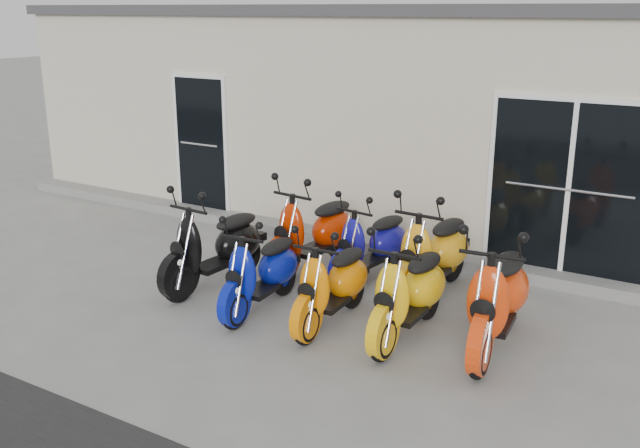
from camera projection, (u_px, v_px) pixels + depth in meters
The scene contains 14 objects.
ground at pixel (294, 296), 8.53m from camera, with size 80.00×80.00×0.00m, color gray.
building at pixel (458, 111), 12.32m from camera, with size 14.00×6.00×3.20m, color beige.
roof_cap at pixel (463, 10), 11.84m from camera, with size 14.20×6.20×0.16m, color #3F3F42.
front_step at pixel (372, 244), 10.17m from camera, with size 14.00×0.40×0.15m, color gray.
door_left at pixel (201, 140), 11.53m from camera, with size 1.07×0.08×2.22m, color black.
door_right at pixel (570, 184), 8.65m from camera, with size 2.02×0.08×2.22m, color black.
scooter_front_black at pixel (215, 235), 8.66m from camera, with size 0.66×1.81×1.34m, color black, non-canonical shape.
scooter_front_blue at pixel (261, 261), 7.97m from camera, with size 0.59×1.62×1.20m, color #08169C, non-canonical shape.
scooter_front_orange_a at pixel (332, 273), 7.61m from camera, with size 0.59×1.63×1.20m, color orange, non-canonical shape.
scooter_front_orange_b at pixel (410, 280), 7.28m from camera, with size 0.63×1.75×1.29m, color yellow, non-canonical shape.
scooter_front_red at pixel (499, 284), 7.02m from camera, with size 0.70×1.91×1.41m, color #E93A0C, non-canonical shape.
scooter_back_red at pixel (314, 221), 9.19m from camera, with size 0.67×1.84×1.36m, color #B92301, non-canonical shape.
scooter_back_blue at pixel (372, 234), 8.91m from camera, with size 0.59×1.63×1.20m, color #131088, non-canonical shape.
scooter_back_yellow at pixel (434, 241), 8.36m from camera, with size 0.67×1.85×1.37m, color #F4A616, non-canonical shape.
Camera 1 is at (4.37, -6.61, 3.31)m, focal length 40.00 mm.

